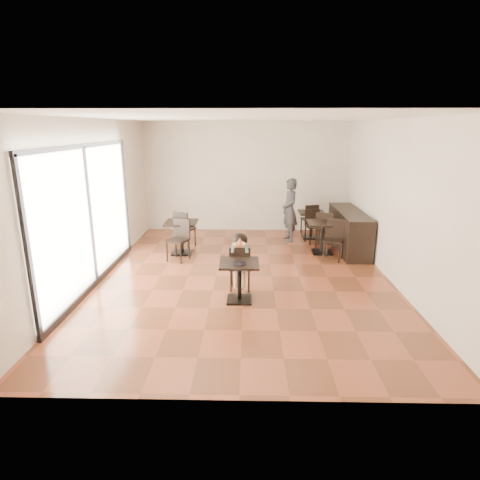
{
  "coord_description": "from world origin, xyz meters",
  "views": [
    {
      "loc": [
        0.1,
        -7.93,
        3.03
      ],
      "look_at": [
        -0.06,
        -0.73,
        1.0
      ],
      "focal_mm": 30.0,
      "sensor_mm": 36.0,
      "label": 1
    }
  ],
  "objects_px": {
    "child": "(240,262)",
    "adult_patron": "(290,210)",
    "child_table": "(239,282)",
    "child_chair": "(240,267)",
    "chair_back_b": "(314,227)",
    "chair_mid_b": "(334,241)",
    "chair_mid_a": "(325,229)",
    "cafe_table_back": "(311,225)",
    "chair_left_a": "(185,229)",
    "cafe_table_mid": "(322,238)",
    "cafe_table_left": "(182,238)",
    "chair_left_b": "(178,241)",
    "chair_back_a": "(309,219)"
  },
  "relations": [
    {
      "from": "child",
      "to": "adult_patron",
      "type": "bearing_deg",
      "value": 70.0
    },
    {
      "from": "child_table",
      "to": "child_chair",
      "type": "distance_m",
      "value": 0.56
    },
    {
      "from": "chair_back_b",
      "to": "child_chair",
      "type": "bearing_deg",
      "value": -133.84
    },
    {
      "from": "child_chair",
      "to": "chair_mid_b",
      "type": "distance_m",
      "value": 2.82
    },
    {
      "from": "chair_mid_a",
      "to": "child",
      "type": "bearing_deg",
      "value": 75.68
    },
    {
      "from": "cafe_table_back",
      "to": "chair_left_a",
      "type": "xyz_separation_m",
      "value": [
        -3.42,
        -1.0,
        0.11
      ]
    },
    {
      "from": "chair_mid_a",
      "to": "child_chair",
      "type": "bearing_deg",
      "value": 75.68
    },
    {
      "from": "cafe_table_mid",
      "to": "cafe_table_back",
      "type": "relative_size",
      "value": 1.04
    },
    {
      "from": "cafe_table_left",
      "to": "chair_left_a",
      "type": "distance_m",
      "value": 0.56
    },
    {
      "from": "cafe_table_left",
      "to": "cafe_table_back",
      "type": "xyz_separation_m",
      "value": [
        3.42,
        1.55,
        -0.03
      ]
    },
    {
      "from": "chair_left_b",
      "to": "chair_mid_b",
      "type": "bearing_deg",
      "value": 24.81
    },
    {
      "from": "cafe_table_mid",
      "to": "cafe_table_back",
      "type": "distance_m",
      "value": 1.42
    },
    {
      "from": "child",
      "to": "child_chair",
      "type": "bearing_deg",
      "value": 180.0
    },
    {
      "from": "child_chair",
      "to": "cafe_table_back",
      "type": "relative_size",
      "value": 1.18
    },
    {
      "from": "child_chair",
      "to": "chair_left_b",
      "type": "distance_m",
      "value": 2.26
    },
    {
      "from": "child_chair",
      "to": "chair_left_b",
      "type": "relative_size",
      "value": 0.91
    },
    {
      "from": "adult_patron",
      "to": "chair_mid_b",
      "type": "distance_m",
      "value": 1.93
    },
    {
      "from": "chair_back_b",
      "to": "chair_left_b",
      "type": "bearing_deg",
      "value": -168.81
    },
    {
      "from": "child_chair",
      "to": "chair_back_b",
      "type": "distance_m",
      "value": 3.78
    },
    {
      "from": "child_chair",
      "to": "chair_back_a",
      "type": "xyz_separation_m",
      "value": [
        1.92,
        4.18,
        0.01
      ]
    },
    {
      "from": "adult_patron",
      "to": "chair_mid_a",
      "type": "bearing_deg",
      "value": 43.69
    },
    {
      "from": "cafe_table_mid",
      "to": "chair_left_b",
      "type": "height_order",
      "value": "chair_left_b"
    },
    {
      "from": "cafe_table_mid",
      "to": "chair_back_b",
      "type": "bearing_deg",
      "value": 94.59
    },
    {
      "from": "cafe_table_left",
      "to": "child_chair",
      "type": "bearing_deg",
      "value": -56.42
    },
    {
      "from": "cafe_table_back",
      "to": "chair_left_a",
      "type": "bearing_deg",
      "value": -163.68
    },
    {
      "from": "child_chair",
      "to": "chair_mid_a",
      "type": "xyz_separation_m",
      "value": [
        2.15,
        2.93,
        0.03
      ]
    },
    {
      "from": "chair_back_a",
      "to": "child_table",
      "type": "bearing_deg",
      "value": 54.68
    },
    {
      "from": "chair_mid_a",
      "to": "chair_left_a",
      "type": "relative_size",
      "value": 0.97
    },
    {
      "from": "cafe_table_back",
      "to": "chair_mid_b",
      "type": "xyz_separation_m",
      "value": [
        0.23,
        -1.97,
        0.1
      ]
    },
    {
      "from": "chair_back_b",
      "to": "cafe_table_left",
      "type": "bearing_deg",
      "value": -176.89
    },
    {
      "from": "child",
      "to": "chair_mid_b",
      "type": "distance_m",
      "value": 2.82
    },
    {
      "from": "cafe_table_back",
      "to": "chair_mid_b",
      "type": "distance_m",
      "value": 1.99
    },
    {
      "from": "child_table",
      "to": "chair_left_a",
      "type": "distance_m",
      "value": 3.67
    },
    {
      "from": "chair_back_a",
      "to": "cafe_table_left",
      "type": "bearing_deg",
      "value": 16.32
    },
    {
      "from": "chair_mid_a",
      "to": "chair_left_b",
      "type": "relative_size",
      "value": 0.97
    },
    {
      "from": "child_chair",
      "to": "adult_patron",
      "type": "relative_size",
      "value": 0.51
    },
    {
      "from": "child_chair",
      "to": "cafe_table_back",
      "type": "bearing_deg",
      "value": -116.86
    },
    {
      "from": "cafe_table_mid",
      "to": "chair_back_b",
      "type": "xyz_separation_m",
      "value": [
        -0.07,
        0.87,
        0.06
      ]
    },
    {
      "from": "cafe_table_left",
      "to": "chair_mid_b",
      "type": "bearing_deg",
      "value": -6.61
    },
    {
      "from": "chair_mid_a",
      "to": "chair_back_b",
      "type": "distance_m",
      "value": 0.4
    },
    {
      "from": "child",
      "to": "chair_mid_b",
      "type": "height_order",
      "value": "child"
    },
    {
      "from": "cafe_table_mid",
      "to": "chair_mid_a",
      "type": "height_order",
      "value": "chair_mid_a"
    },
    {
      "from": "child_table",
      "to": "cafe_table_left",
      "type": "distance_m",
      "value": 3.17
    },
    {
      "from": "cafe_table_left",
      "to": "chair_mid_a",
      "type": "xyz_separation_m",
      "value": [
        3.65,
        0.68,
        0.07
      ]
    },
    {
      "from": "child_table",
      "to": "cafe_table_left",
      "type": "relative_size",
      "value": 0.91
    },
    {
      "from": "child_table",
      "to": "chair_back_b",
      "type": "relative_size",
      "value": 0.81
    },
    {
      "from": "chair_left_b",
      "to": "cafe_table_back",
      "type": "bearing_deg",
      "value": 54.39
    },
    {
      "from": "adult_patron",
      "to": "chair_left_b",
      "type": "bearing_deg",
      "value": -70.16
    },
    {
      "from": "child",
      "to": "cafe_table_mid",
      "type": "xyz_separation_m",
      "value": [
        1.99,
        2.38,
        -0.16
      ]
    },
    {
      "from": "cafe_table_left",
      "to": "chair_back_b",
      "type": "xyz_separation_m",
      "value": [
        3.42,
        1.0,
        0.05
      ]
    }
  ]
}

